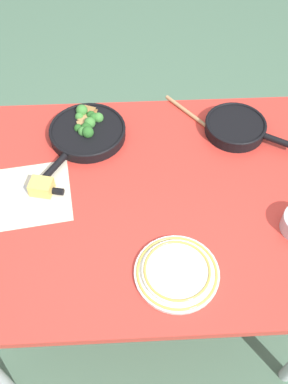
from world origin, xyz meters
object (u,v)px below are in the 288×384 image
Objects in this scene: wooden_spoon at (203,124)px; cheese_block at (42,187)px; skillet_eggs at (236,127)px; grater_knife at (36,189)px; skillet_broccoli at (87,130)px; dinner_plate_stack at (177,272)px.

cheese_block is at bearing -100.91° from wooden_spoon.
grater_knife is at bearing -129.49° from skillet_eggs.
skillet_broccoli is 0.56m from skillet_eggs.
skillet_broccoli is 4.37× the size of cheese_block.
cheese_block is at bearing 142.18° from dinner_plate_stack.
dinner_plate_stack is at bearing -52.17° from wooden_spoon.
grater_knife is 3.20× the size of cheese_block.
dinner_plate_stack is at bearing 154.71° from grater_knife.
dinner_plate_stack is (0.28, -0.60, -0.01)m from skillet_broccoli.
cheese_block reaches higher than wooden_spoon.
skillet_broccoli is at bearing -111.42° from grater_knife.
skillet_eggs is 0.65m from dinner_plate_stack.
skillet_eggs is 1.10× the size of wooden_spoon.
skillet_eggs is (0.56, -0.01, -0.00)m from skillet_broccoli.
skillet_broccoli is 0.45m from wooden_spoon.
skillet_eggs is 3.62× the size of cheese_block.
dinner_plate_stack is at bearing 57.94° from skillet_broccoli.
skillet_broccoli is 1.32× the size of wooden_spoon.
grater_knife is 1.08× the size of dinner_plate_stack.
wooden_spoon is 1.11× the size of dinner_plate_stack.
wooden_spoon is 0.68m from grater_knife.
skillet_eggs is 1.22× the size of dinner_plate_stack.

